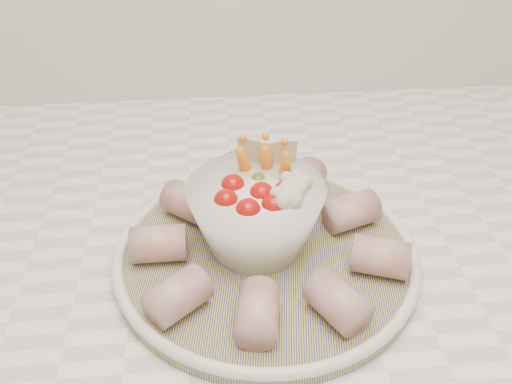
{
  "coord_description": "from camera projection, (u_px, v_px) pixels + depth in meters",
  "views": [
    {
      "loc": [
        -0.2,
        0.91,
        1.33
      ],
      "look_at": [
        -0.15,
        1.37,
        1.0
      ],
      "focal_mm": 40.0,
      "sensor_mm": 36.0,
      "label": 1
    }
  ],
  "objects": [
    {
      "name": "serving_platter",
      "position": [
        266.0,
        254.0,
        0.6
      ],
      "size": [
        0.36,
        0.36,
        0.02
      ],
      "color": "navy",
      "rests_on": "kitchen_counter"
    },
    {
      "name": "veggie_bowl",
      "position": [
        257.0,
        214.0,
        0.58
      ],
      "size": [
        0.14,
        0.14,
        0.11
      ],
      "color": "white",
      "rests_on": "serving_platter"
    },
    {
      "name": "cured_meat_rolls",
      "position": [
        266.0,
        237.0,
        0.59
      ],
      "size": [
        0.28,
        0.28,
        0.04
      ],
      "color": "#A44D4B",
      "rests_on": "serving_platter"
    }
  ]
}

